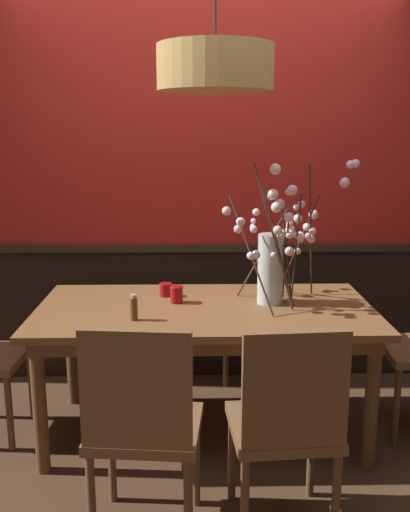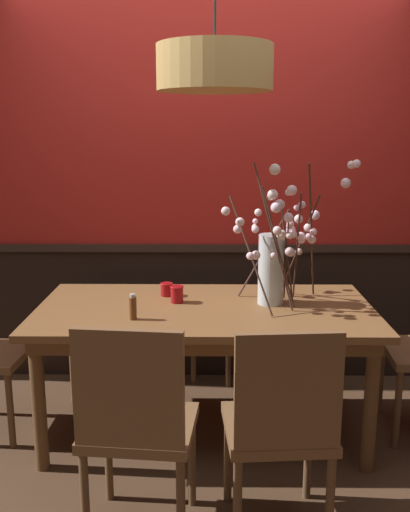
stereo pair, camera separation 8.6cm
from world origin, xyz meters
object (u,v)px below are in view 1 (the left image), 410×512
object	(u,v)px
vase_with_blossoms	(275,257)
candle_holder_nearer_edge	(177,294)
candle_holder_nearer_center	(166,290)
condiment_bottle	(134,308)
chair_near_side_right	(287,420)
chair_far_side_left	(165,299)
chair_far_side_right	(245,302)
pendant_lamp	(215,68)
dining_table	(205,321)
chair_near_side_left	(142,421)

from	to	relation	value
vase_with_blossoms	candle_holder_nearer_edge	size ratio (longest dim) A/B	8.41
candle_holder_nearer_center	candle_holder_nearer_edge	xyz separation A→B (m)	(0.07, -0.13, 0.01)
condiment_bottle	chair_near_side_right	bearing A→B (deg)	-43.76
chair_far_side_left	chair_far_side_right	bearing A→B (deg)	-3.46
condiment_bottle	pendant_lamp	xyz separation A→B (m)	(0.41, 0.14, 1.16)
chair_far_side_left	vase_with_blossoms	bearing A→B (deg)	-52.22
chair_far_side_left	vase_with_blossoms	size ratio (longest dim) A/B	1.17
candle_holder_nearer_center	condiment_bottle	world-z (taller)	condiment_bottle
chair_far_side_right	pendant_lamp	xyz separation A→B (m)	(-0.25, -0.93, 1.46)
candle_holder_nearer_edge	dining_table	bearing A→B (deg)	-27.00
chair_far_side_left	pendant_lamp	distance (m)	1.76
vase_with_blossoms	candle_holder_nearer_center	distance (m)	0.67
chair_near_side_right	candle_holder_nearer_edge	xyz separation A→B (m)	(-0.47, 0.94, 0.26)
dining_table	pendant_lamp	xyz separation A→B (m)	(0.05, -0.07, 1.31)
chair_near_side_right	candle_holder_nearer_center	distance (m)	1.22
chair_far_side_left	chair_near_side_right	world-z (taller)	chair_near_side_right
chair_far_side_right	candle_holder_nearer_center	world-z (taller)	chair_far_side_right
chair_near_side_right	condiment_bottle	size ratio (longest dim) A/B	7.11
chair_near_side_left	chair_far_side_left	bearing A→B (deg)	89.95
chair_near_side_left	vase_with_blossoms	size ratio (longest dim) A/B	1.22
vase_with_blossoms	chair_near_side_right	bearing A→B (deg)	-94.35
dining_table	candle_holder_nearer_center	xyz separation A→B (m)	(-0.22, 0.21, 0.12)
dining_table	chair_near_side_left	world-z (taller)	chair_near_side_left
chair_far_side_right	pendant_lamp	distance (m)	1.75
vase_with_blossoms	candle_holder_nearer_edge	distance (m)	0.58
chair_near_side_left	candle_holder_nearer_edge	xyz separation A→B (m)	(0.11, 0.96, 0.24)
chair_near_side_left	chair_far_side_right	bearing A→B (deg)	71.81
candle_holder_nearer_edge	pendant_lamp	world-z (taller)	pendant_lamp
vase_with_blossoms	pendant_lamp	world-z (taller)	pendant_lamp
chair_near_side_right	vase_with_blossoms	xyz separation A→B (m)	(0.07, 0.91, 0.47)
chair_near_side_right	chair_near_side_left	world-z (taller)	chair_near_side_left
chair_near_side_right	candle_holder_nearer_edge	size ratio (longest dim) A/B	10.08
chair_far_side_right	chair_near_side_right	size ratio (longest dim) A/B	0.95
chair_near_side_right	candle_holder_nearer_edge	world-z (taller)	chair_near_side_right
pendant_lamp	chair_near_side_left	bearing A→B (deg)	-111.47
chair_far_side_left	chair_far_side_right	distance (m)	0.57
chair_near_side_left	condiment_bottle	xyz separation A→B (m)	(-0.09, 0.66, 0.26)
candle_holder_nearer_center	condiment_bottle	distance (m)	0.45
dining_table	vase_with_blossoms	size ratio (longest dim) A/B	2.30
chair_far_side_left	chair_near_side_right	size ratio (longest dim) A/B	0.97
vase_with_blossoms	dining_table	bearing A→B (deg)	-172.68
dining_table	vase_with_blossoms	xyz separation A→B (m)	(0.38, 0.05, 0.35)
chair_near_side_right	chair_near_side_left	size ratio (longest dim) A/B	0.99
vase_with_blossoms	candle_holder_nearer_center	xyz separation A→B (m)	(-0.61, 0.16, -0.23)
dining_table	condiment_bottle	xyz separation A→B (m)	(-0.36, -0.21, 0.14)
condiment_bottle	chair_far_side_right	bearing A→B (deg)	58.19
candle_holder_nearer_edge	condiment_bottle	bearing A→B (deg)	-124.84
chair_far_side_left	chair_near_side_left	distance (m)	1.76
chair_far_side_right	dining_table	bearing A→B (deg)	-109.42
vase_with_blossoms	chair_near_side_left	bearing A→B (deg)	-125.08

